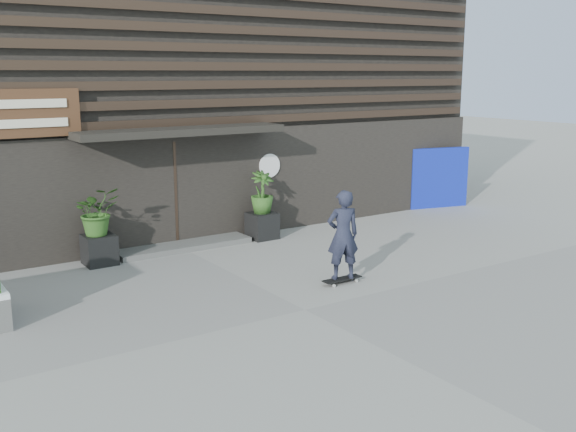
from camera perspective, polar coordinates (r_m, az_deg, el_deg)
ground at (r=10.76m, az=1.46°, el=-8.09°), size 80.00×80.00×0.00m
entrance_step at (r=14.57m, az=-9.03°, el=-2.54°), size 3.00×0.80×0.12m
planter_pot_left at (r=13.67m, az=-15.96°, el=-2.81°), size 0.60×0.60×0.60m
bamboo_left at (r=13.50m, az=-16.15°, el=0.39°), size 0.86×0.75×0.96m
planter_pot_right at (r=15.21m, az=-2.24°, el=-0.84°), size 0.60×0.60×0.60m
bamboo_right at (r=15.05m, az=-2.27°, el=2.06°), size 0.54×0.54×0.96m
blue_tarp at (r=19.12m, az=12.90°, el=3.23°), size 1.78×0.54×1.69m
building at (r=19.11m, az=-16.40°, el=12.51°), size 18.00×11.00×8.00m
skateboarder at (r=11.85m, az=4.75°, el=-1.66°), size 0.78×0.55×1.72m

